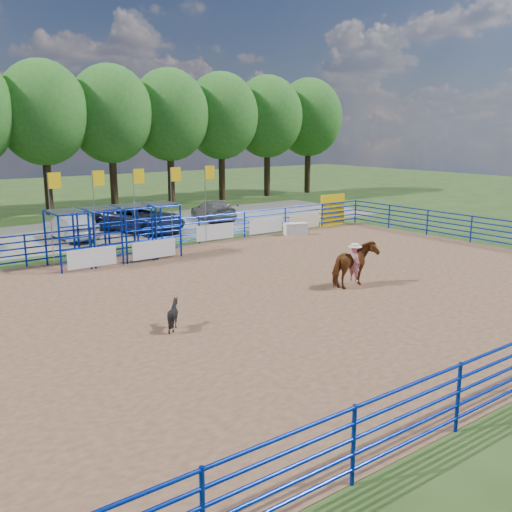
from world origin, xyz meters
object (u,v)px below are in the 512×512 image
(announcer_table, at_px, (296,229))
(horse_and_rider, at_px, (354,263))
(calf, at_px, (173,315))
(car_d, at_px, (213,210))
(car_c, at_px, (140,218))
(car_b, at_px, (70,227))

(announcer_table, relative_size, horse_and_rider, 0.55)
(calf, bearing_deg, horse_and_rider, -97.76)
(car_d, bearing_deg, horse_and_rider, 85.46)
(horse_and_rider, xyz_separation_m, car_c, (-1.21, 16.48, -0.13))
(announcer_table, height_order, car_d, car_d)
(announcer_table, bearing_deg, horse_and_rider, -119.06)
(announcer_table, bearing_deg, car_c, 135.68)
(calf, bearing_deg, car_c, -30.59)
(car_b, relative_size, car_d, 0.91)
(horse_and_rider, distance_m, calf, 7.99)
(car_b, xyz_separation_m, car_d, (10.20, 1.23, -0.02))
(horse_and_rider, relative_size, car_b, 0.56)
(calf, height_order, car_b, car_b)
(announcer_table, height_order, calf, calf)
(car_c, bearing_deg, announcer_table, -64.80)
(car_b, xyz_separation_m, car_c, (4.29, 0.16, 0.11))
(horse_and_rider, height_order, car_d, horse_and_rider)
(announcer_table, bearing_deg, car_d, 96.01)
(announcer_table, relative_size, calf, 1.45)
(horse_and_rider, height_order, calf, horse_and_rider)
(horse_and_rider, height_order, car_c, horse_and_rider)
(car_b, bearing_deg, car_d, -177.41)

